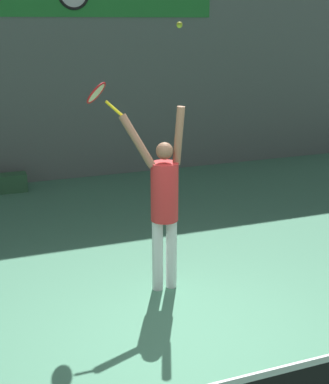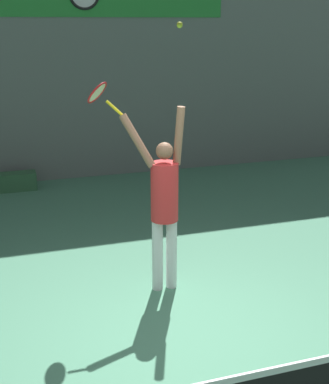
# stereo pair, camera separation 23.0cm
# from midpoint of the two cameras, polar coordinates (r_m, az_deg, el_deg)

# --- Properties ---
(ground_plane) EXTENTS (18.00, 18.00, 0.00)m
(ground_plane) POSITION_cam_midpoint_polar(r_m,az_deg,el_deg) (5.58, 3.80, -15.84)
(ground_plane) COLOR #4C8C6B
(back_wall) EXTENTS (18.00, 0.10, 5.00)m
(back_wall) POSITION_cam_midpoint_polar(r_m,az_deg,el_deg) (10.88, -8.97, 14.39)
(back_wall) COLOR slate
(back_wall) RESTS_ON ground_plane
(tennis_player) EXTENTS (0.73, 0.45, 2.20)m
(tennis_player) POSITION_cam_midpoint_polar(r_m,az_deg,el_deg) (6.16, 1.01, -0.95)
(tennis_player) COLOR white
(tennis_player) RESTS_ON ground_plane
(tennis_racket) EXTENTS (0.43, 0.38, 0.38)m
(tennis_racket) POSITION_cam_midpoint_polar(r_m,az_deg,el_deg) (6.09, -5.93, 10.35)
(tennis_racket) COLOR yellow
(tennis_ball) EXTENTS (0.06, 0.06, 0.06)m
(tennis_ball) POSITION_cam_midpoint_polar(r_m,az_deg,el_deg) (5.88, 2.80, 17.38)
(tennis_ball) COLOR #CCDB2D
(equipment_bag) EXTENTS (0.76, 0.32, 0.34)m
(equipment_bag) POSITION_cam_midpoint_polar(r_m,az_deg,el_deg) (10.59, -14.96, 1.09)
(equipment_bag) COLOR #33663F
(equipment_bag) RESTS_ON ground_plane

